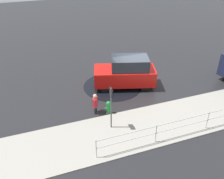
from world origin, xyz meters
TOP-DOWN VIEW (x-y plane):
  - ground_plane at (0.00, 0.00)m, footprint 60.00×60.00m
  - kerb_strip at (0.00, 4.20)m, footprint 24.00×3.20m
  - moving_hatchback at (0.73, -0.04)m, footprint 4.23×2.79m
  - fire_hydrant at (2.80, 2.44)m, footprint 0.42×0.31m
  - pedestrian at (3.46, 2.12)m, footprint 0.37×0.52m
  - metal_railing at (-0.00, 5.41)m, footprint 8.87×0.04m
  - sign_post at (3.09, 3.66)m, footprint 0.07×0.44m
  - puddle_patch at (1.54, -0.35)m, footprint 3.89×3.89m

SIDE VIEW (x-z plane):
  - ground_plane at x=0.00m, z-range 0.00..0.00m
  - puddle_patch at x=1.54m, z-range 0.00..0.01m
  - kerb_strip at x=0.00m, z-range 0.00..0.04m
  - fire_hydrant at x=2.80m, z-range 0.00..0.80m
  - pedestrian at x=3.46m, z-range 0.07..1.29m
  - metal_railing at x=0.00m, z-range 0.21..1.26m
  - moving_hatchback at x=0.73m, z-range 0.00..2.06m
  - sign_post at x=3.09m, z-range 0.38..2.78m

